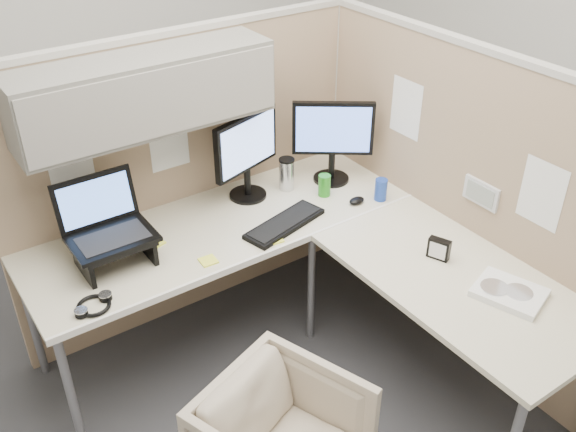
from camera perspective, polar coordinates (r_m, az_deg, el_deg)
ground at (r=3.41m, az=1.05°, el=-14.56°), size 4.50×4.50×0.00m
partition_back at (r=3.26m, az=-10.49°, el=6.47°), size 2.00×0.36×1.63m
partition_right at (r=3.36m, az=14.44°, el=1.33°), size 0.07×2.03×1.63m
desk at (r=3.09m, az=1.69°, el=-3.42°), size 2.00×1.98×0.73m
monitor_left at (r=3.34m, az=-3.71°, el=5.84°), size 0.43×0.20×0.47m
monitor_right at (r=3.50m, az=4.01°, el=7.16°), size 0.38×0.29×0.47m
laptop_station at (r=3.00m, az=-15.60°, el=-1.53°), size 0.37×0.32×0.39m
keyboard at (r=3.21m, az=-0.31°, el=-0.70°), size 0.48×0.25×0.02m
mouse at (r=3.41m, az=6.13°, el=1.37°), size 0.09×0.06×0.03m
travel_mug at (r=3.49m, az=-0.12°, el=3.76°), size 0.09×0.09×0.18m
soda_can_green at (r=3.44m, az=8.25°, el=2.34°), size 0.07×0.07×0.12m
soda_can_silver at (r=3.45m, az=3.26°, el=2.74°), size 0.07×0.07×0.12m
sticky_note_c at (r=3.15m, az=-11.72°, el=-2.37°), size 0.09×0.09×0.01m
sticky_note_a at (r=2.99m, az=-7.10°, el=-3.96°), size 0.08×0.08×0.01m
sticky_note_b at (r=3.11m, az=-1.25°, el=-2.11°), size 0.08×0.08×0.01m
headphones at (r=2.83m, az=-16.88°, el=-7.60°), size 0.18×0.18×0.03m
paper_stack at (r=2.92m, az=19.07°, el=-6.46°), size 0.30×0.34×0.03m
desk_clock at (r=3.04m, az=13.26°, el=-2.87°), size 0.08×0.11×0.10m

